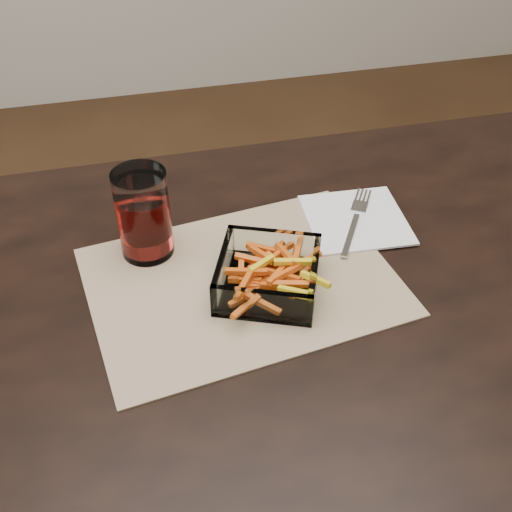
% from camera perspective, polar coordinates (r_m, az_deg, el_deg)
% --- Properties ---
extents(dining_table, '(1.60, 0.90, 0.75)m').
position_cam_1_polar(dining_table, '(1.01, 5.90, -7.39)').
color(dining_table, black).
rests_on(dining_table, ground).
extents(placemat, '(0.49, 0.39, 0.00)m').
position_cam_1_polar(placemat, '(0.97, -1.25, -2.26)').
color(placemat, tan).
rests_on(placemat, dining_table).
extents(glass_bowl, '(0.19, 0.19, 0.06)m').
position_cam_1_polar(glass_bowl, '(0.94, 1.08, -1.82)').
color(glass_bowl, white).
rests_on(glass_bowl, placemat).
extents(tumbler, '(0.08, 0.08, 0.14)m').
position_cam_1_polar(tumbler, '(0.99, -9.94, 3.46)').
color(tumbler, white).
rests_on(tumbler, placemat).
extents(napkin, '(0.17, 0.17, 0.00)m').
position_cam_1_polar(napkin, '(1.09, 8.86, 3.24)').
color(napkin, white).
rests_on(napkin, placemat).
extents(fork, '(0.11, 0.17, 0.00)m').
position_cam_1_polar(fork, '(1.09, 8.86, 3.31)').
color(fork, silver).
rests_on(fork, napkin).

